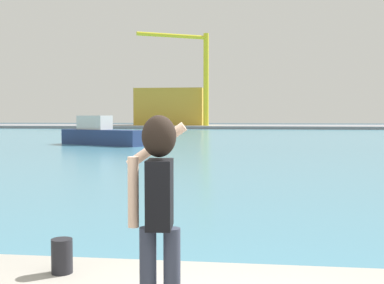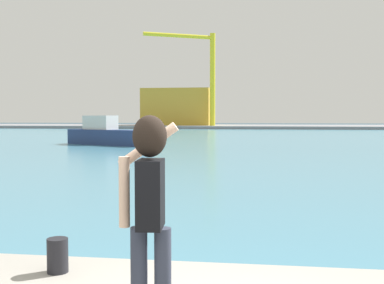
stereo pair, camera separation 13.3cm
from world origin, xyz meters
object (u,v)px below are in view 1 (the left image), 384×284
object	(u,v)px
person_photographer	(158,198)
port_crane	(197,68)
harbor_bollard	(62,256)
warehouse_left	(172,107)
boat_moored	(102,134)

from	to	relation	value
person_photographer	port_crane	distance (m)	86.45
harbor_bollard	warehouse_left	world-z (taller)	warehouse_left
person_photographer	boat_moored	xyz separation A→B (m)	(-11.28, 33.49, -0.78)
boat_moored	warehouse_left	distance (m)	59.74
boat_moored	warehouse_left	world-z (taller)	warehouse_left
person_photographer	boat_moored	world-z (taller)	boat_moored
boat_moored	warehouse_left	xyz separation A→B (m)	(-4.33, 59.49, 3.32)
boat_moored	port_crane	distance (m)	52.94
warehouse_left	port_crane	distance (m)	12.03
warehouse_left	port_crane	bearing A→B (deg)	-51.61
harbor_bollard	port_crane	xyz separation A→B (m)	(-8.26, 84.19, 10.51)
warehouse_left	port_crane	xyz separation A→B (m)	(6.03, -7.61, 7.09)
warehouse_left	port_crane	world-z (taller)	port_crane
harbor_bollard	boat_moored	world-z (taller)	boat_moored
boat_moored	port_crane	bearing A→B (deg)	115.69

